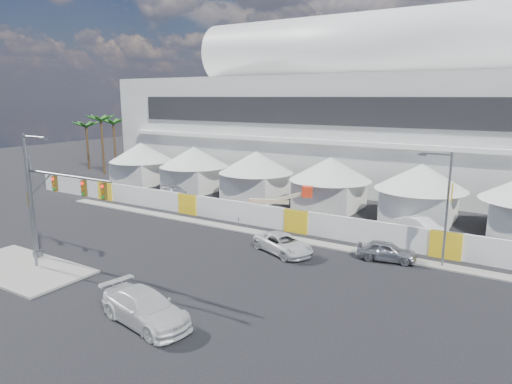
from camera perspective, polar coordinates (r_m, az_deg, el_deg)
The scene contains 16 objects.
ground at distance 32.06m, azimuth -17.03°, elevation -9.63°, with size 160.00×160.00×0.00m, color black.
median_island at distance 35.07m, azimuth -27.35°, elevation -8.47°, with size 10.00×5.00×0.15m, color gray.
far_curb at distance 33.92m, azimuth 25.32°, elevation -8.97°, with size 80.00×1.20×0.12m, color gray.
stadium at distance 62.48m, azimuth 18.96°, elevation 9.40°, with size 80.00×24.80×21.98m.
tent_row at distance 49.46m, azimuth 4.44°, elevation 2.16°, with size 53.40×8.40×5.40m.
hoarding_fence at distance 39.21m, azimuth 5.11°, elevation -3.66°, with size 70.00×0.25×2.00m, color white.
palm_cluster at distance 74.69m, azimuth -17.41°, elevation 7.83°, with size 10.60×10.60×8.55m.
sedan_silver at distance 33.93m, azimuth 15.97°, elevation -7.10°, with size 4.12×1.66×1.40m, color #9B9B9F.
pickup_curb at distance 34.20m, azimuth 3.43°, elevation -6.48°, with size 5.13×2.37×1.43m, color silver.
pickup_near at distance 24.79m, azimuth -13.69°, elevation -13.90°, with size 5.76×2.34×1.67m, color silver.
lot_car_a at distance 40.70m, azimuth 19.98°, elevation -4.12°, with size 4.58×1.60×1.51m, color silver.
lot_car_c at distance 51.59m, azimuth -9.94°, elevation -0.28°, with size 5.21×2.12×1.51m, color silver.
traffic_mast at distance 34.35m, azimuth -24.48°, elevation -1.61°, with size 8.68×0.70×7.15m.
streetlight_median at distance 33.33m, azimuth -26.31°, elevation 0.01°, with size 2.50×0.25×9.02m.
streetlight_curb at distance 32.91m, azimuth 22.54°, elevation -1.11°, with size 2.34×0.53×7.90m.
boom_lift at distance 42.29m, azimuth 0.85°, elevation -2.53°, with size 7.19×2.63×3.53m.
Camera 1 is at (22.87, -19.31, 11.48)m, focal length 32.00 mm.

